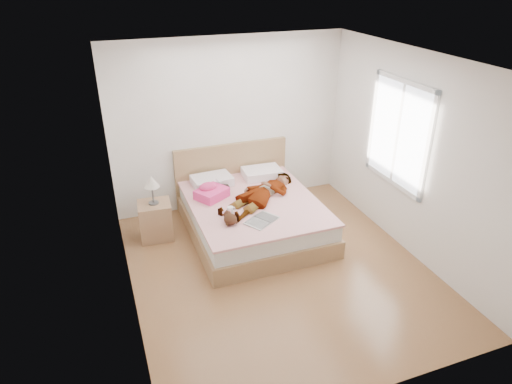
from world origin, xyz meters
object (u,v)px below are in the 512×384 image
(towel, at_px, (211,192))
(nightstand, at_px, (155,218))
(magazine, at_px, (262,220))
(coffee_mug, at_px, (231,210))
(bed, at_px, (252,213))
(plush_toy, at_px, (230,218))
(phone, at_px, (219,181))
(woman, at_px, (261,191))

(towel, height_order, nightstand, nightstand)
(magazine, relative_size, coffee_mug, 4.02)
(bed, bearing_deg, nightstand, 168.50)
(plush_toy, bearing_deg, towel, 92.80)
(plush_toy, relative_size, nightstand, 0.27)
(phone, relative_size, towel, 0.17)
(bed, xyz_separation_m, magazine, (-0.09, -0.63, 0.24))
(plush_toy, height_order, nightstand, nightstand)
(bed, height_order, coffee_mug, bed)
(plush_toy, bearing_deg, woman, 40.16)
(phone, distance_m, bed, 0.66)
(bed, distance_m, magazine, 0.69)
(woman, height_order, plush_toy, woman)
(phone, distance_m, coffee_mug, 0.69)
(bed, xyz_separation_m, nightstand, (-1.33, 0.27, 0.04))
(coffee_mug, bearing_deg, woman, 27.33)
(woman, relative_size, phone, 16.87)
(woman, xyz_separation_m, phone, (-0.50, 0.40, 0.07))
(bed, height_order, nightstand, bed)
(phone, height_order, towel, towel)
(towel, bearing_deg, nightstand, 176.89)
(towel, distance_m, plush_toy, 0.78)
(towel, distance_m, magazine, 0.97)
(woman, distance_m, towel, 0.71)
(magazine, height_order, coffee_mug, coffee_mug)
(woman, height_order, nightstand, nightstand)
(magazine, xyz_separation_m, coffee_mug, (-0.32, 0.33, 0.04))
(plush_toy, xyz_separation_m, nightstand, (-0.84, 0.82, -0.27))
(magazine, bearing_deg, towel, 117.26)
(towel, height_order, magazine, towel)
(phone, bearing_deg, coffee_mug, -128.01)
(woman, xyz_separation_m, bed, (-0.14, 0.02, -0.34))
(towel, bearing_deg, phone, 42.42)
(phone, xyz_separation_m, magazine, (0.28, -1.01, -0.16))
(towel, xyz_separation_m, coffee_mug, (0.13, -0.53, -0.04))
(magazine, bearing_deg, coffee_mug, 133.60)
(towel, xyz_separation_m, plush_toy, (0.04, -0.78, -0.01))
(woman, bearing_deg, nightstand, -135.99)
(plush_toy, bearing_deg, bed, 48.33)
(magazine, bearing_deg, plush_toy, 168.42)
(nightstand, bearing_deg, coffee_mug, -31.73)
(coffee_mug, distance_m, plush_toy, 0.27)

